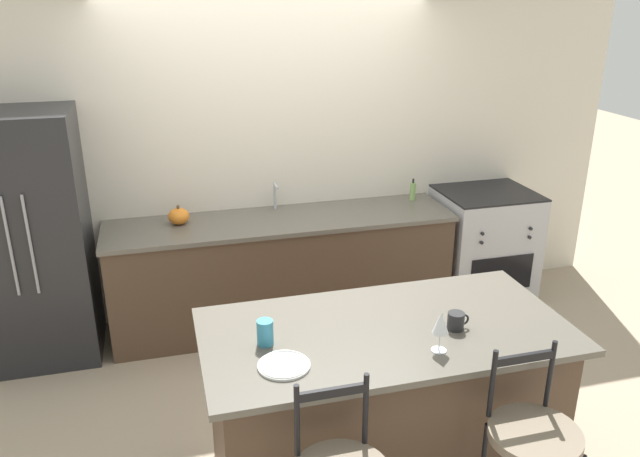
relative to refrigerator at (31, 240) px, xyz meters
The scene contains 14 objects.
ground_plane 2.05m from the refrigerator, 11.58° to the right, with size 18.00×18.00×0.00m, color tan.
wall_back 1.89m from the refrigerator, 11.21° to the left, with size 6.00×0.07×2.70m.
back_counter 1.86m from the refrigerator, ahead, with size 2.70×0.71×0.90m.
sink_faucet 1.82m from the refrigerator, ahead, with size 0.02×0.13×0.22m.
kitchen_island 2.75m from the refrigerator, 43.86° to the right, with size 1.88×0.94×0.95m.
refrigerator is the anchor object (origin of this frame).
oven_range 3.60m from the refrigerator, ahead, with size 0.78×0.70×0.97m.
bar_stool_far 3.52m from the refrigerator, 46.75° to the right, with size 0.41×0.41×1.10m.
dinner_plate 2.50m from the refrigerator, 56.42° to the right, with size 0.24×0.24×0.02m.
wine_glass 3.02m from the refrigerator, 45.25° to the right, with size 0.08×0.08×0.21m.
coffee_mug 3.03m from the refrigerator, 40.73° to the right, with size 0.12×0.09×0.09m.
tumbler_cup 2.30m from the refrigerator, 54.42° to the right, with size 0.08×0.08×0.13m.
pumpkin_decoration 1.04m from the refrigerator, ahead, with size 0.16×0.16×0.15m.
soap_bottle 2.98m from the refrigerator, ahead, with size 0.05×0.05×0.18m.
Camera 1 is at (-0.89, -4.10, 2.56)m, focal length 35.00 mm.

